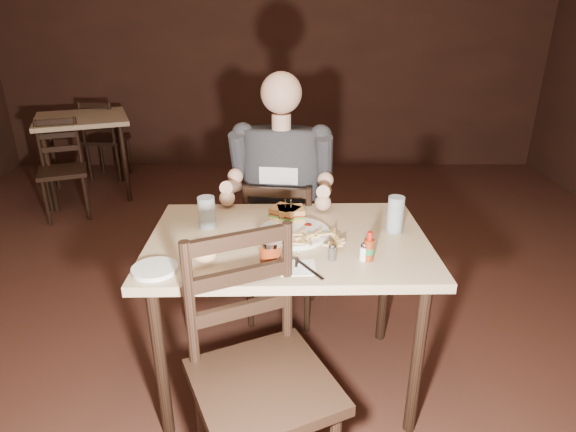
{
  "coord_description": "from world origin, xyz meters",
  "views": [
    {
      "loc": [
        0.15,
        -1.99,
        1.66
      ],
      "look_at": [
        0.16,
        -0.07,
        0.85
      ],
      "focal_mm": 30.0,
      "sensor_mm": 36.0,
      "label": 1
    }
  ],
  "objects_px": {
    "chair_far": "(282,248)",
    "glass_left": "(207,212)",
    "dinner_plate": "(294,233)",
    "chair_near": "(263,385)",
    "syrup_dispenser": "(271,253)",
    "side_plate": "(155,270)",
    "bg_table": "(82,126)",
    "glass_right": "(395,214)",
    "diner": "(281,168)",
    "bg_chair_near": "(62,171)",
    "bg_chair_far": "(107,139)",
    "main_table": "(288,255)",
    "hot_sauce": "(369,246)"
  },
  "relations": [
    {
      "from": "dinner_plate",
      "to": "syrup_dispenser",
      "type": "xyz_separation_m",
      "value": [
        -0.09,
        -0.28,
        0.05
      ]
    },
    {
      "from": "glass_right",
      "to": "diner",
      "type": "bearing_deg",
      "value": 137.46
    },
    {
      "from": "chair_near",
      "to": "syrup_dispenser",
      "type": "xyz_separation_m",
      "value": [
        0.02,
        0.33,
        0.33
      ]
    },
    {
      "from": "bg_table",
      "to": "chair_far",
      "type": "height_order",
      "value": "chair_far"
    },
    {
      "from": "dinner_plate",
      "to": "hot_sauce",
      "type": "relative_size",
      "value": 2.47
    },
    {
      "from": "diner",
      "to": "glass_left",
      "type": "height_order",
      "value": "diner"
    },
    {
      "from": "chair_near",
      "to": "hot_sauce",
      "type": "distance_m",
      "value": 0.65
    },
    {
      "from": "diner",
      "to": "hot_sauce",
      "type": "height_order",
      "value": "diner"
    },
    {
      "from": "bg_table",
      "to": "bg_chair_far",
      "type": "distance_m",
      "value": 0.61
    },
    {
      "from": "bg_chair_far",
      "to": "bg_table",
      "type": "bearing_deg",
      "value": 93.56
    },
    {
      "from": "chair_near",
      "to": "side_plate",
      "type": "height_order",
      "value": "chair_near"
    },
    {
      "from": "syrup_dispenser",
      "to": "chair_far",
      "type": "bearing_deg",
      "value": 86.57
    },
    {
      "from": "bg_chair_far",
      "to": "diner",
      "type": "height_order",
      "value": "diner"
    },
    {
      "from": "chair_near",
      "to": "diner",
      "type": "distance_m",
      "value": 1.19
    },
    {
      "from": "dinner_plate",
      "to": "chair_far",
      "type": "bearing_deg",
      "value": 95.7
    },
    {
      "from": "main_table",
      "to": "side_plate",
      "type": "bearing_deg",
      "value": -149.79
    },
    {
      "from": "main_table",
      "to": "hot_sauce",
      "type": "xyz_separation_m",
      "value": [
        0.31,
        -0.21,
        0.14
      ]
    },
    {
      "from": "chair_far",
      "to": "glass_left",
      "type": "bearing_deg",
      "value": 61.9
    },
    {
      "from": "main_table",
      "to": "glass_left",
      "type": "distance_m",
      "value": 0.41
    },
    {
      "from": "chair_far",
      "to": "bg_chair_far",
      "type": "distance_m",
      "value": 3.21
    },
    {
      "from": "diner",
      "to": "side_plate",
      "type": "bearing_deg",
      "value": -111.85
    },
    {
      "from": "bg_table",
      "to": "side_plate",
      "type": "relative_size",
      "value": 6.21
    },
    {
      "from": "hot_sauce",
      "to": "dinner_plate",
      "type": "bearing_deg",
      "value": 141.45
    },
    {
      "from": "bg_table",
      "to": "diner",
      "type": "xyz_separation_m",
      "value": [
        1.88,
        -2.09,
        0.24
      ]
    },
    {
      "from": "chair_near",
      "to": "diner",
      "type": "bearing_deg",
      "value": 63.05
    },
    {
      "from": "syrup_dispenser",
      "to": "main_table",
      "type": "bearing_deg",
      "value": 74.32
    },
    {
      "from": "syrup_dispenser",
      "to": "side_plate",
      "type": "height_order",
      "value": "syrup_dispenser"
    },
    {
      "from": "chair_near",
      "to": "glass_left",
      "type": "relative_size",
      "value": 6.89
    },
    {
      "from": "glass_left",
      "to": "glass_right",
      "type": "distance_m",
      "value": 0.83
    },
    {
      "from": "chair_near",
      "to": "dinner_plate",
      "type": "bearing_deg",
      "value": 55.22
    },
    {
      "from": "bg_table",
      "to": "dinner_plate",
      "type": "xyz_separation_m",
      "value": [
        1.95,
        -2.6,
        0.1
      ]
    },
    {
      "from": "main_table",
      "to": "bg_table",
      "type": "relative_size",
      "value": 1.16
    },
    {
      "from": "diner",
      "to": "syrup_dispenser",
      "type": "distance_m",
      "value": 0.79
    },
    {
      "from": "glass_left",
      "to": "bg_chair_near",
      "type": "bearing_deg",
      "value": 128.58
    },
    {
      "from": "chair_far",
      "to": "diner",
      "type": "distance_m",
      "value": 0.49
    },
    {
      "from": "glass_left",
      "to": "syrup_dispenser",
      "type": "xyz_separation_m",
      "value": [
        0.3,
        -0.37,
        -0.02
      ]
    },
    {
      "from": "glass_left",
      "to": "side_plate",
      "type": "xyz_separation_m",
      "value": [
        -0.14,
        -0.41,
        -0.06
      ]
    },
    {
      "from": "syrup_dispenser",
      "to": "hot_sauce",
      "type": "bearing_deg",
      "value": 6.32
    },
    {
      "from": "syrup_dispenser",
      "to": "diner",
      "type": "bearing_deg",
      "value": 86.89
    },
    {
      "from": "chair_far",
      "to": "hot_sauce",
      "type": "distance_m",
      "value": 0.94
    },
    {
      "from": "bg_chair_near",
      "to": "main_table",
      "type": "bearing_deg",
      "value": -68.48
    },
    {
      "from": "bg_chair_far",
      "to": "glass_right",
      "type": "height_order",
      "value": "glass_right"
    },
    {
      "from": "diner",
      "to": "glass_right",
      "type": "distance_m",
      "value": 0.69
    },
    {
      "from": "diner",
      "to": "dinner_plate",
      "type": "distance_m",
      "value": 0.53
    },
    {
      "from": "main_table",
      "to": "bg_chair_far",
      "type": "xyz_separation_m",
      "value": [
        -1.92,
        3.17,
        -0.27
      ]
    },
    {
      "from": "bg_table",
      "to": "glass_right",
      "type": "xyz_separation_m",
      "value": [
        2.39,
        -2.56,
        0.17
      ]
    },
    {
      "from": "main_table",
      "to": "syrup_dispenser",
      "type": "height_order",
      "value": "syrup_dispenser"
    },
    {
      "from": "bg_chair_near",
      "to": "bg_chair_far",
      "type": "bearing_deg",
      "value": 68.64
    },
    {
      "from": "diner",
      "to": "bg_table",
      "type": "bearing_deg",
      "value": 139.64
    },
    {
      "from": "bg_table",
      "to": "dinner_plate",
      "type": "distance_m",
      "value": 3.25
    }
  ]
}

